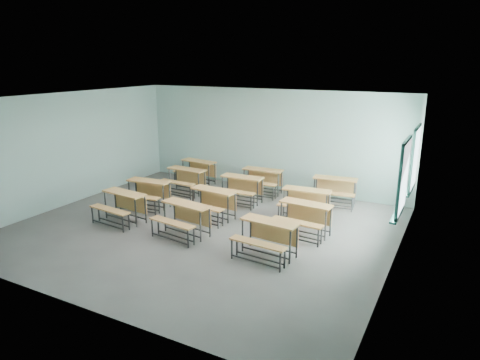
% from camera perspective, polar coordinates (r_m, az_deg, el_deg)
% --- Properties ---
extents(room, '(9.04, 8.04, 3.24)m').
position_cam_1_polar(room, '(10.31, -4.57, 1.88)').
color(room, slate).
rests_on(room, ground).
extents(desk_unit_r0c0, '(1.33, 0.96, 0.78)m').
position_cam_1_polar(desk_unit_r0c0, '(11.40, -15.53, -2.94)').
color(desk_unit_r0c0, '#CE8F4A').
rests_on(desk_unit_r0c0, ground).
extents(desk_unit_r0c1, '(1.35, 1.00, 0.78)m').
position_cam_1_polar(desk_unit_r0c1, '(10.23, -7.55, -4.62)').
color(desk_unit_r0c1, '#CE8F4A').
rests_on(desk_unit_r0c1, ground).
extents(desk_unit_r0c2, '(1.31, 0.93, 0.78)m').
position_cam_1_polar(desk_unit_r0c2, '(9.10, 3.60, -7.15)').
color(desk_unit_r0c2, '#CE8F4A').
rests_on(desk_unit_r0c2, ground).
extents(desk_unit_r1c0, '(1.32, 0.95, 0.78)m').
position_cam_1_polar(desk_unit_r1c0, '(12.33, -12.32, -1.31)').
color(desk_unit_r1c0, '#CE8F4A').
rests_on(desk_unit_r1c0, ground).
extents(desk_unit_r1c1, '(1.32, 0.95, 0.78)m').
position_cam_1_polar(desk_unit_r1c1, '(11.25, -3.86, -2.63)').
color(desk_unit_r1c1, '#CE8F4A').
rests_on(desk_unit_r1c1, ground).
extents(desk_unit_r1c2, '(1.30, 0.92, 0.78)m').
position_cam_1_polar(desk_unit_r1c2, '(10.29, 8.51, -4.55)').
color(desk_unit_r1c2, '#CE8F4A').
rests_on(desk_unit_r1c2, ground).
extents(desk_unit_r2c0, '(1.29, 0.90, 0.78)m').
position_cam_1_polar(desk_unit_r2c0, '(13.47, -7.39, 0.36)').
color(desk_unit_r2c0, '#CE8F4A').
rests_on(desk_unit_r2c0, ground).
extents(desk_unit_r2c1, '(1.26, 0.86, 0.78)m').
position_cam_1_polar(desk_unit_r2c1, '(12.47, 0.06, -0.76)').
color(desk_unit_r2c1, '#CE8F4A').
rests_on(desk_unit_r2c1, ground).
extents(desk_unit_r2c2, '(1.31, 0.93, 0.78)m').
position_cam_1_polar(desk_unit_r2c2, '(11.36, 8.70, -2.60)').
color(desk_unit_r2c2, '#CE8F4A').
rests_on(desk_unit_r2c2, ground).
extents(desk_unit_r3c0, '(1.34, 0.99, 0.78)m').
position_cam_1_polar(desk_unit_r3c0, '(14.51, -5.80, 1.52)').
color(desk_unit_r3c0, '#CE8F4A').
rests_on(desk_unit_r3c0, ground).
extents(desk_unit_r3c1, '(1.29, 0.90, 0.78)m').
position_cam_1_polar(desk_unit_r3c1, '(13.32, 2.88, 0.30)').
color(desk_unit_r3c1, '#CE8F4A').
rests_on(desk_unit_r3c1, ground).
extents(desk_unit_r3c2, '(1.34, 0.98, 0.78)m').
position_cam_1_polar(desk_unit_r3c2, '(12.61, 12.47, -0.95)').
color(desk_unit_r3c2, '#CE8F4A').
rests_on(desk_unit_r3c2, ground).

